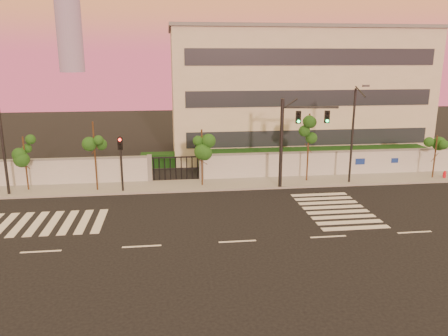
{
  "coord_description": "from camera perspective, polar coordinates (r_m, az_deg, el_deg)",
  "views": [
    {
      "loc": [
        -3.39,
        -21.17,
        9.48
      ],
      "look_at": [
        0.04,
        6.0,
        2.51
      ],
      "focal_mm": 35.0,
      "sensor_mm": 36.0,
      "label": 1
    }
  ],
  "objects": [
    {
      "name": "ground",
      "position": [
        23.45,
        1.77,
        -9.57
      ],
      "size": [
        120.0,
        120.0,
        0.0
      ],
      "primitive_type": "plane",
      "color": "black",
      "rests_on": "ground"
    },
    {
      "name": "sidewalk",
      "position": [
        33.21,
        -1.03,
        -2.17
      ],
      "size": [
        60.0,
        3.0,
        0.15
      ],
      "primitive_type": "cube",
      "color": "gray",
      "rests_on": "ground"
    },
    {
      "name": "perimeter_wall",
      "position": [
        34.4,
        -1.14,
        0.13
      ],
      "size": [
        60.0,
        0.36,
        2.2
      ],
      "color": "#AEB0B5",
      "rests_on": "ground"
    },
    {
      "name": "hedge_row",
      "position": [
        37.22,
        0.04,
        0.82
      ],
      "size": [
        41.0,
        4.25,
        1.8
      ],
      "color": "black",
      "rests_on": "ground"
    },
    {
      "name": "institutional_building",
      "position": [
        45.03,
        8.94,
        9.88
      ],
      "size": [
        24.4,
        12.4,
        12.25
      ],
      "color": "beige",
      "rests_on": "ground"
    },
    {
      "name": "road_markings",
      "position": [
        26.73,
        -2.86,
        -6.48
      ],
      "size": [
        57.0,
        7.62,
        0.02
      ],
      "color": "silver",
      "rests_on": "ground"
    },
    {
      "name": "street_tree_b",
      "position": [
        34.13,
        -24.6,
        1.99
      ],
      "size": [
        1.39,
        1.1,
        4.05
      ],
      "color": "#382314",
      "rests_on": "ground"
    },
    {
      "name": "street_tree_c",
      "position": [
        32.17,
        -16.59,
        3.45
      ],
      "size": [
        1.42,
        1.13,
        5.12
      ],
      "color": "#382314",
      "rests_on": "ground"
    },
    {
      "name": "street_tree_d",
      "position": [
        32.19,
        -2.88,
        3.03
      ],
      "size": [
        1.5,
        1.19,
        4.36
      ],
      "color": "#382314",
      "rests_on": "ground"
    },
    {
      "name": "street_tree_e",
      "position": [
        33.91,
        11.05,
        4.6
      ],
      "size": [
        1.48,
        1.18,
        5.35
      ],
      "color": "#382314",
      "rests_on": "ground"
    },
    {
      "name": "street_tree_f",
      "position": [
        38.22,
        25.96,
        2.47
      ],
      "size": [
        1.44,
        1.15,
        3.54
      ],
      "color": "#382314",
      "rests_on": "ground"
    },
    {
      "name": "traffic_signal_main",
      "position": [
        32.0,
        8.99,
        4.6
      ],
      "size": [
        4.19,
        0.69,
        6.64
      ],
      "rotation": [
        0.0,
        0.0,
        -0.13
      ],
      "color": "black",
      "rests_on": "ground"
    },
    {
      "name": "traffic_signal_secondary",
      "position": [
        31.64,
        -13.31,
        1.43
      ],
      "size": [
        0.32,
        0.33,
        4.18
      ],
      "rotation": [
        0.0,
        0.0,
        -0.2
      ],
      "color": "black",
      "rests_on": "ground"
    },
    {
      "name": "streetlight_west",
      "position": [
        33.15,
        -27.25,
        4.7
      ],
      "size": [
        0.54,
        2.17,
        9.01
      ],
      "color": "black",
      "rests_on": "ground"
    },
    {
      "name": "streetlight_east",
      "position": [
        34.03,
        16.56,
        4.62
      ],
      "size": [
        0.45,
        1.83,
        7.62
      ],
      "color": "black",
      "rests_on": "ground"
    },
    {
      "name": "fire_hydrant",
      "position": [
        38.94,
        26.85,
        -0.84
      ],
      "size": [
        0.28,
        0.27,
        0.71
      ],
      "rotation": [
        0.0,
        0.0,
        -0.18
      ],
      "color": "red",
      "rests_on": "ground"
    }
  ]
}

